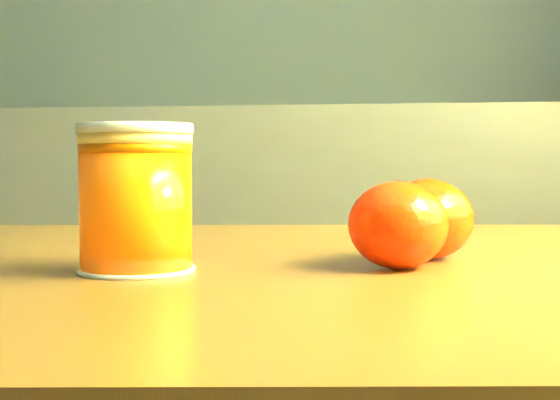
# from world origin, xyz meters

# --- Properties ---
(kitchen_counter) EXTENTS (3.15, 0.60, 0.90)m
(kitchen_counter) POSITION_xyz_m (0.00, 1.45, 0.45)
(kitchen_counter) COLOR #4D4D52
(kitchen_counter) RESTS_ON ground
(table) EXTENTS (1.04, 0.81, 0.71)m
(table) POSITION_xyz_m (1.01, 0.09, 0.62)
(table) COLOR brown
(table) RESTS_ON ground
(juice_glass) EXTENTS (0.08, 0.08, 0.10)m
(juice_glass) POSITION_xyz_m (0.88, 0.01, 0.76)
(juice_glass) COLOR #FF5C05
(juice_glass) RESTS_ON table
(orange_front) EXTENTS (0.08, 0.08, 0.06)m
(orange_front) POSITION_xyz_m (1.06, 0.06, 0.74)
(orange_front) COLOR #FF2E05
(orange_front) RESTS_ON table
(orange_back) EXTENTS (0.09, 0.09, 0.06)m
(orange_back) POSITION_xyz_m (1.08, 0.11, 0.74)
(orange_back) COLOR #FF2E05
(orange_back) RESTS_ON table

